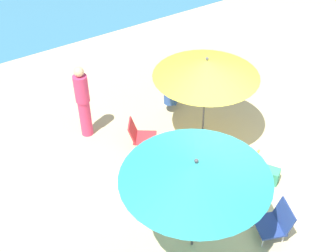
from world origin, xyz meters
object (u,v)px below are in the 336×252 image
(beach_chair_a, at_px, (240,164))
(beach_bag, at_px, (272,176))
(swim_ring, at_px, (227,194))
(beach_chair_c, at_px, (276,221))
(umbrella_yellow, at_px, (206,68))
(person_a, at_px, (83,102))
(beach_chair_d, at_px, (140,135))
(beach_chair_e, at_px, (188,168))
(person_b, at_px, (171,93))
(umbrella_teal, at_px, (196,170))

(beach_chair_a, bearing_deg, beach_bag, -148.52)
(swim_ring, bearing_deg, beach_chair_c, -84.01)
(umbrella_yellow, xyz_separation_m, beach_bag, (0.26, -1.76, -1.51))
(beach_chair_c, distance_m, beach_bag, 1.23)
(beach_chair_a, height_order, beach_bag, beach_chair_a)
(beach_chair_c, bearing_deg, person_a, -49.23)
(beach_chair_a, xyz_separation_m, beach_chair_d, (-1.08, 1.79, -0.04))
(beach_chair_d, distance_m, person_a, 1.30)
(beach_chair_e, distance_m, person_b, 2.31)
(umbrella_teal, bearing_deg, umbrella_yellow, 49.19)
(beach_chair_a, height_order, beach_chair_c, beach_chair_a)
(beach_chair_c, relative_size, beach_chair_e, 0.97)
(beach_chair_a, height_order, swim_ring, beach_chair_a)
(person_a, distance_m, swim_ring, 3.37)
(beach_chair_c, xyz_separation_m, beach_chair_d, (-0.69, 3.12, -0.01))
(person_b, relative_size, swim_ring, 1.60)
(beach_chair_a, xyz_separation_m, beach_chair_c, (-0.40, -1.32, -0.03))
(beach_chair_d, height_order, beach_chair_e, beach_chair_e)
(person_b, bearing_deg, person_a, 131.84)
(beach_chair_a, height_order, beach_chair_e, beach_chair_e)
(beach_chair_d, distance_m, beach_bag, 2.69)
(umbrella_teal, distance_m, swim_ring, 2.02)
(beach_chair_a, relative_size, person_a, 0.43)
(person_b, bearing_deg, beach_chair_e, -156.45)
(umbrella_yellow, height_order, beach_chair_c, umbrella_yellow)
(person_a, bearing_deg, beach_chair_a, 175.03)
(beach_chair_d, distance_m, beach_chair_e, 1.39)
(umbrella_teal, distance_m, person_b, 3.88)
(umbrella_teal, distance_m, beach_chair_a, 2.23)
(beach_chair_c, bearing_deg, beach_chair_d, -55.75)
(swim_ring, bearing_deg, umbrella_teal, -156.95)
(person_b, xyz_separation_m, beach_bag, (0.28, -2.91, -0.31))
(beach_chair_d, relative_size, swim_ring, 1.22)
(beach_chair_a, height_order, person_a, person_a)
(umbrella_teal, relative_size, beach_chair_d, 3.13)
(umbrella_teal, bearing_deg, person_b, 61.24)
(umbrella_teal, xyz_separation_m, person_b, (1.78, 3.24, -1.20))
(beach_bag, bearing_deg, person_b, 95.56)
(beach_chair_c, bearing_deg, beach_chair_a, -84.87)
(person_b, bearing_deg, beach_bag, -124.76)
(beach_chair_a, bearing_deg, beach_chair_d, 17.61)
(beach_chair_e, bearing_deg, umbrella_teal, -149.56)
(beach_chair_d, xyz_separation_m, person_a, (-0.71, 0.96, 0.52))
(beach_chair_a, bearing_deg, umbrella_yellow, -20.35)
(person_a, distance_m, person_b, 1.99)
(umbrella_teal, relative_size, beach_chair_c, 3.27)
(umbrella_yellow, bearing_deg, person_a, 144.00)
(umbrella_yellow, bearing_deg, beach_chair_d, 159.69)
(beach_chair_d, bearing_deg, person_b, 64.96)
(person_b, bearing_deg, swim_ring, -143.53)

